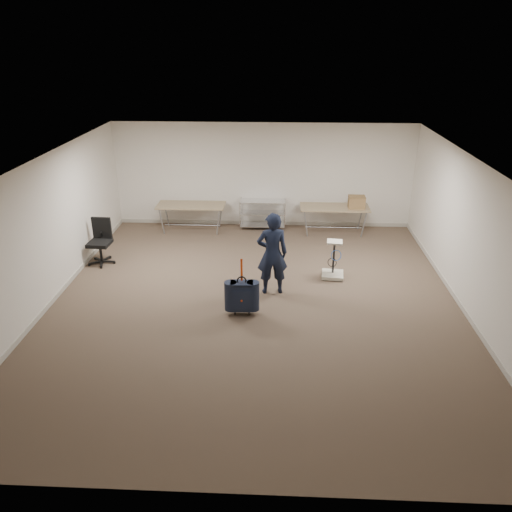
{
  "coord_description": "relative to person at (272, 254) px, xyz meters",
  "views": [
    {
      "loc": [
        0.43,
        -8.63,
        4.82
      ],
      "look_at": [
        0.0,
        0.3,
        0.88
      ],
      "focal_mm": 35.0,
      "sensor_mm": 36.0,
      "label": 1
    }
  ],
  "objects": [
    {
      "name": "folding_table_right",
      "position": [
        1.58,
        3.47,
        -0.18
      ],
      "size": [
        1.8,
        0.75,
        0.73
      ],
      "color": "#8C7956",
      "rests_on": "ground"
    },
    {
      "name": "person",
      "position": [
        0.0,
        0.0,
        0.0
      ],
      "size": [
        0.68,
        0.5,
        1.72
      ],
      "primitive_type": "imported",
      "rotation": [
        0.0,
        0.0,
        3.29
      ],
      "color": "black",
      "rests_on": "ground"
    },
    {
      "name": "room_shell",
      "position": [
        -0.32,
        0.9,
        -0.81
      ],
      "size": [
        8.0,
        9.0,
        9.0
      ],
      "color": "silver",
      "rests_on": "ground"
    },
    {
      "name": "suitcase",
      "position": [
        -0.54,
        -0.93,
        -0.47
      ],
      "size": [
        0.43,
        0.26,
        1.14
      ],
      "color": "black",
      "rests_on": "ground"
    },
    {
      "name": "wire_shelf",
      "position": [
        -0.32,
        3.72,
        -0.42
      ],
      "size": [
        1.22,
        0.47,
        0.8
      ],
      "color": "silver",
      "rests_on": "ground"
    },
    {
      "name": "cardboard_box",
      "position": [
        2.13,
        3.4,
        0.03
      ],
      "size": [
        0.43,
        0.32,
        0.32
      ],
      "primitive_type": "cube",
      "rotation": [
        0.0,
        0.0,
        -0.02
      ],
      "color": "#996B47",
      "rests_on": "folding_table_right"
    },
    {
      "name": "ground",
      "position": [
        -0.32,
        -0.48,
        -0.86
      ],
      "size": [
        9.0,
        9.0,
        0.0
      ],
      "primitive_type": "plane",
      "color": "#46352A",
      "rests_on": "ground"
    },
    {
      "name": "equipment_cart",
      "position": [
        1.32,
        0.76,
        -0.64
      ],
      "size": [
        0.51,
        0.51,
        0.85
      ],
      "color": "white",
      "rests_on": "ground"
    },
    {
      "name": "folding_table_left",
      "position": [
        -2.22,
        3.47,
        -0.18
      ],
      "size": [
        1.8,
        0.75,
        0.73
      ],
      "color": "#8C7956",
      "rests_on": "ground"
    },
    {
      "name": "office_chair",
      "position": [
        -3.96,
        1.29,
        -0.54
      ],
      "size": [
        0.63,
        0.63,
        1.04
      ],
      "color": "black",
      "rests_on": "ground"
    }
  ]
}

